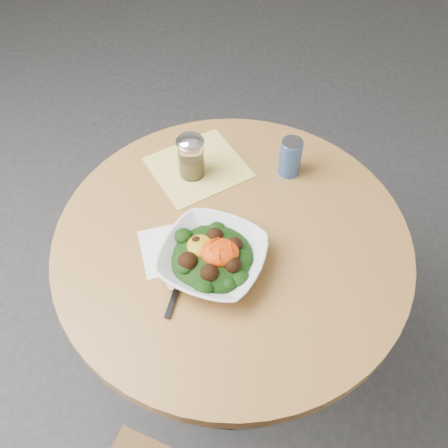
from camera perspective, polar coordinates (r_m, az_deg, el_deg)
ground at (r=1.91m, az=0.63°, el=-14.91°), size 6.00×6.00×0.00m
table at (r=1.41m, az=0.83°, el=-6.28°), size 0.90×0.90×0.75m
cloth_napkin at (r=1.41m, az=-2.97°, el=6.51°), size 0.32×0.31×0.00m
paper_napkins at (r=1.23m, az=-5.34°, el=-3.18°), size 0.22×0.21×0.00m
salad_bowl at (r=1.18m, az=-1.31°, el=-3.85°), size 0.32×0.32×0.09m
fork at (r=1.18m, az=-5.00°, el=-6.40°), size 0.07×0.19×0.00m
spice_shaker at (r=1.35m, az=-3.79°, el=7.71°), size 0.07×0.07×0.13m
beverage_can at (r=1.37m, az=7.59°, el=7.60°), size 0.06×0.06×0.11m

